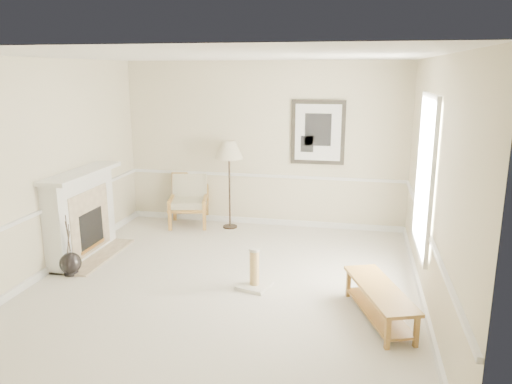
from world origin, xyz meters
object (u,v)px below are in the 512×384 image
floor_lamp (229,152)px  bench (379,298)px  armchair (189,198)px  scratching_post (254,275)px  floor_vase (71,264)px

floor_lamp → bench: bearing=-49.7°
armchair → floor_lamp: size_ratio=0.58×
armchair → scratching_post: (1.73, -2.49, -0.32)m
floor_vase → scratching_post: bearing=2.1°
floor_vase → floor_lamp: (1.61, 2.50, 1.20)m
floor_vase → scratching_post: (2.56, 0.10, 0.01)m
bench → scratching_post: (-1.54, 0.54, -0.09)m
floor_lamp → bench: floor_lamp is taller
armchair → bench: size_ratio=0.65×
floor_vase → armchair: armchair is taller
floor_vase → bench: 4.13m
scratching_post → armchair: bearing=124.8°
floor_lamp → bench: 4.01m
floor_lamp → scratching_post: floor_lamp is taller
armchair → bench: armchair is taller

